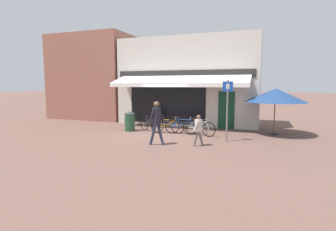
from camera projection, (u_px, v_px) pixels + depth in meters
ground_plane at (157, 134)px, 13.28m from camera, size 160.00×160.00×0.00m
shop_front at (189, 82)px, 16.73m from camera, size 8.66×4.61×5.35m
neighbour_building at (95, 77)px, 19.73m from camera, size 5.85×4.00×6.02m
bike_rack_rail at (176, 124)px, 13.43m from camera, size 3.27×0.04×0.57m
bicycle_black at (150, 125)px, 13.83m from camera, size 1.52×0.85×0.79m
bicycle_orange at (167, 126)px, 13.44m from camera, size 1.78×0.52×0.84m
bicycle_blue at (182, 126)px, 13.24m from camera, size 1.78×0.60×0.89m
bicycle_silver at (199, 128)px, 12.71m from camera, size 1.70×0.55×0.86m
pedestrian_adult at (157, 118)px, 10.68m from camera, size 0.65×0.47×1.81m
pedestrian_child at (198, 127)px, 10.54m from camera, size 0.44×0.50×1.27m
litter_bin at (130, 121)px, 13.99m from camera, size 0.55×0.55×1.05m
parking_sign at (227, 104)px, 11.29m from camera, size 0.44×0.07×2.67m
cafe_parasol at (275, 95)px, 12.88m from camera, size 2.98×2.98×2.29m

